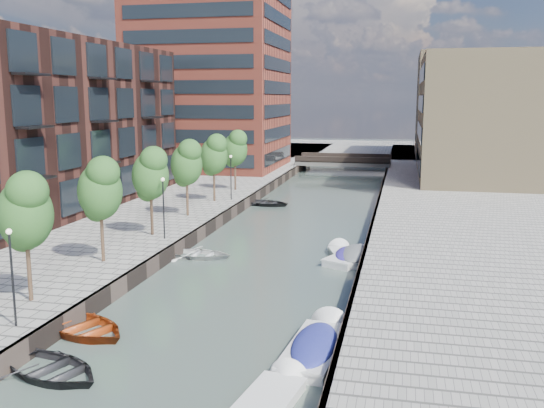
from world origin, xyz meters
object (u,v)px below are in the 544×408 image
(bridge, at_px, (344,162))
(motorboat_3, at_px, (345,256))
(tree_3, at_px, (150,172))
(motorboat_4, at_px, (358,256))
(tree_2, at_px, (100,187))
(tree_5, at_px, (214,154))
(motorboat_0, at_px, (317,345))
(sloop_2, at_px, (83,333))
(tree_4, at_px, (186,162))
(sloop_1, at_px, (52,375))
(car, at_px, (430,169))
(motorboat_2, at_px, (270,402))
(tree_6, at_px, (235,147))
(tree_1, at_px, (25,209))
(sloop_3, at_px, (199,257))
(sloop_4, at_px, (266,205))

(bridge, height_order, motorboat_3, bridge)
(tree_3, relative_size, motorboat_4, 1.03)
(tree_2, relative_size, tree_5, 1.00)
(motorboat_0, bearing_deg, sloop_2, -178.02)
(tree_4, xyz_separation_m, motorboat_4, (14.12, -6.68, -5.08))
(tree_3, bearing_deg, sloop_1, -77.80)
(tree_4, xyz_separation_m, car, (19.95, 31.45, -3.70))
(tree_4, distance_m, sloop_2, 22.74)
(bridge, relative_size, tree_4, 2.18)
(motorboat_2, bearing_deg, motorboat_3, 88.03)
(bridge, relative_size, tree_6, 2.18)
(tree_3, height_order, motorboat_4, tree_3)
(bridge, bearing_deg, motorboat_3, -84.17)
(tree_1, height_order, sloop_1, tree_1)
(bridge, height_order, motorboat_4, bridge)
(tree_2, distance_m, sloop_1, 13.69)
(sloop_3, bearing_deg, sloop_2, 177.16)
(sloop_1, xyz_separation_m, sloop_3, (-0.21, 17.39, 0.00))
(sloop_1, height_order, motorboat_3, motorboat_3)
(tree_1, distance_m, sloop_4, 32.89)
(bridge, relative_size, motorboat_3, 2.59)
(sloop_2, relative_size, sloop_3, 1.17)
(tree_3, bearing_deg, tree_4, 90.00)
(sloop_2, bearing_deg, bridge, 19.68)
(tree_1, relative_size, tree_3, 1.00)
(sloop_4, relative_size, motorboat_3, 0.92)
(motorboat_0, bearing_deg, motorboat_3, 91.10)
(sloop_4, bearing_deg, bridge, 2.11)
(bridge, relative_size, motorboat_4, 2.25)
(tree_4, distance_m, motorboat_3, 15.78)
(tree_5, xyz_separation_m, sloop_3, (3.88, -15.55, -5.31))
(tree_4, bearing_deg, sloop_2, -81.94)
(motorboat_4, distance_m, car, 38.60)
(sloop_1, bearing_deg, tree_5, 27.94)
(sloop_2, bearing_deg, tree_4, 32.72)
(tree_3, xyz_separation_m, motorboat_3, (13.28, 0.18, -5.12))
(sloop_2, relative_size, motorboat_0, 0.87)
(tree_6, bearing_deg, tree_2, -90.00)
(tree_5, relative_size, tree_6, 1.00)
(car, bearing_deg, sloop_4, -114.59)
(sloop_4, bearing_deg, tree_3, 179.35)
(tree_4, relative_size, tree_6, 1.00)
(motorboat_2, bearing_deg, tree_5, 110.73)
(tree_1, bearing_deg, tree_2, 90.00)
(tree_4, height_order, sloop_1, tree_4)
(motorboat_3, bearing_deg, sloop_3, -169.58)
(tree_1, distance_m, motorboat_2, 14.65)
(tree_1, relative_size, motorboat_2, 1.19)
(car, bearing_deg, motorboat_3, -85.95)
(tree_1, relative_size, motorboat_3, 1.19)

